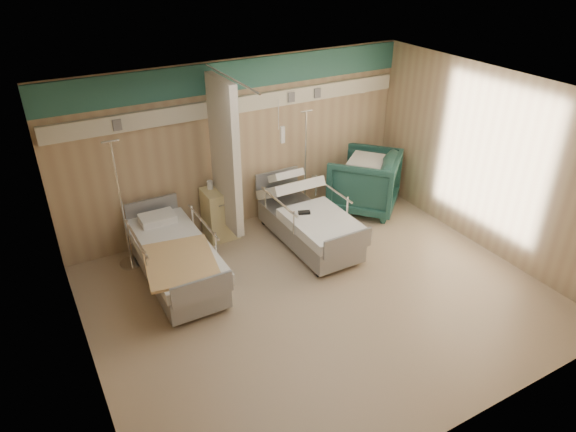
{
  "coord_description": "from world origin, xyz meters",
  "views": [
    {
      "loc": [
        -3.18,
        -4.76,
        4.47
      ],
      "look_at": [
        -0.17,
        0.6,
        1.05
      ],
      "focal_mm": 32.0,
      "sensor_mm": 36.0,
      "label": 1
    }
  ],
  "objects_px": {
    "bed_right": "(309,226)",
    "bedside_cabinet": "(220,213)",
    "visitor_armchair": "(364,181)",
    "iv_stand_right": "(305,192)",
    "iv_stand_left": "(128,241)",
    "bed_left": "(177,264)"
  },
  "relations": [
    {
      "from": "iv_stand_right",
      "to": "bedside_cabinet",
      "type": "bearing_deg",
      "value": -178.05
    },
    {
      "from": "bedside_cabinet",
      "to": "iv_stand_right",
      "type": "xyz_separation_m",
      "value": [
        1.65,
        0.06,
        -0.04
      ]
    },
    {
      "from": "visitor_armchair",
      "to": "iv_stand_left",
      "type": "relative_size",
      "value": 0.58
    },
    {
      "from": "bed_right",
      "to": "iv_stand_right",
      "type": "distance_m",
      "value": 1.08
    },
    {
      "from": "bed_right",
      "to": "iv_stand_left",
      "type": "distance_m",
      "value": 2.8
    },
    {
      "from": "bed_right",
      "to": "bed_left",
      "type": "relative_size",
      "value": 1.0
    },
    {
      "from": "bed_left",
      "to": "iv_stand_right",
      "type": "height_order",
      "value": "iv_stand_right"
    },
    {
      "from": "bed_right",
      "to": "visitor_armchair",
      "type": "distance_m",
      "value": 1.61
    },
    {
      "from": "bed_right",
      "to": "iv_stand_right",
      "type": "bearing_deg",
      "value": 62.4
    },
    {
      "from": "bedside_cabinet",
      "to": "bed_right",
      "type": "bearing_deg",
      "value": -38.05
    },
    {
      "from": "bed_left",
      "to": "iv_stand_left",
      "type": "relative_size",
      "value": 1.08
    },
    {
      "from": "visitor_armchair",
      "to": "iv_stand_right",
      "type": "height_order",
      "value": "iv_stand_right"
    },
    {
      "from": "bed_right",
      "to": "iv_stand_left",
      "type": "height_order",
      "value": "iv_stand_left"
    },
    {
      "from": "bedside_cabinet",
      "to": "visitor_armchair",
      "type": "relative_size",
      "value": 0.73
    },
    {
      "from": "bedside_cabinet",
      "to": "iv_stand_left",
      "type": "bearing_deg",
      "value": -176.35
    },
    {
      "from": "bed_right",
      "to": "iv_stand_right",
      "type": "height_order",
      "value": "iv_stand_right"
    },
    {
      "from": "iv_stand_right",
      "to": "iv_stand_left",
      "type": "relative_size",
      "value": 0.94
    },
    {
      "from": "bed_right",
      "to": "bedside_cabinet",
      "type": "xyz_separation_m",
      "value": [
        -1.15,
        0.9,
        0.11
      ]
    },
    {
      "from": "visitor_armchair",
      "to": "iv_stand_right",
      "type": "bearing_deg",
      "value": -63.81
    },
    {
      "from": "bed_right",
      "to": "bedside_cabinet",
      "type": "height_order",
      "value": "bedside_cabinet"
    },
    {
      "from": "bedside_cabinet",
      "to": "iv_stand_right",
      "type": "bearing_deg",
      "value": 1.95
    },
    {
      "from": "bed_left",
      "to": "bedside_cabinet",
      "type": "distance_m",
      "value": 1.39
    }
  ]
}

